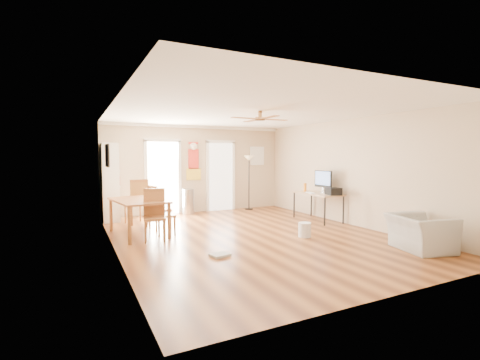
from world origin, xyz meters
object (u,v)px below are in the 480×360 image
trash_can (188,202)px  torchiere_lamp (249,183)px  dining_chair_right_a (160,207)px  bookshelf (109,182)px  dining_chair_far (136,202)px  wastebasket_a (305,230)px  computer_desk (318,207)px  dining_table (139,217)px  dining_chair_near (155,215)px  dining_chair_right_b (167,213)px  armchair (420,233)px  printer (333,191)px

trash_can → torchiere_lamp: bearing=0.0°
dining_chair_right_a → bookshelf: bearing=16.6°
dining_chair_far → wastebasket_a: size_ratio=3.66×
torchiere_lamp → dining_chair_far: bearing=-168.2°
dining_chair_far → computer_desk: bearing=144.3°
dining_table → trash_can: (1.76, 2.04, -0.01)m
dining_table → trash_can: size_ratio=2.08×
dining_chair_near → wastebasket_a: size_ratio=3.37×
dining_chair_right_b → dining_chair_near: dining_chair_near is taller
torchiere_lamp → computer_desk: size_ratio=1.27×
torchiere_lamp → dining_chair_right_b: bearing=-144.7°
trash_can → wastebasket_a: trash_can is taller
dining_chair_far → armchair: dining_chair_far is taller
dining_chair_right_b → dining_chair_far: dining_chair_far is taller
torchiere_lamp → dining_chair_right_a: bearing=-152.6°
trash_can → printer: 4.10m
dining_table → dining_chair_far: 1.32m
bookshelf → dining_table: 2.18m
dining_chair_right_b → torchiere_lamp: size_ratio=0.56×
dining_chair_right_a → dining_chair_near: size_ratio=0.99×
printer → armchair: 2.66m
dining_chair_far → torchiere_lamp: torchiere_lamp is taller
dining_table → dining_chair_right_a: bearing=34.9°
dining_chair_right_a → trash_can: 2.06m
dining_chair_right_a → torchiere_lamp: bearing=-75.0°
dining_table → torchiere_lamp: torchiere_lamp is taller
dining_chair_far → printer: 4.95m
dining_chair_right_b → computer_desk: (3.96, -0.15, -0.11)m
torchiere_lamp → printer: size_ratio=4.80×
wastebasket_a → dining_chair_right_a: bearing=139.9°
torchiere_lamp → armchair: (0.54, -5.52, -0.54)m
dining_chair_far → bookshelf: bearing=-69.1°
dining_table → wastebasket_a: dining_table is taller
dining_chair_near → dining_chair_far: bearing=101.6°
trash_can → computer_desk: size_ratio=0.55×
dining_chair_right_a → dining_chair_right_b: dining_chair_right_a is taller
dining_table → printer: 4.70m
torchiere_lamp → printer: 3.04m
torchiere_lamp → wastebasket_a: (-0.69, -3.78, -0.70)m
dining_chair_far → printer: size_ratio=3.12×
dining_table → dining_chair_far: bearing=82.8°
armchair → dining_chair_near: bearing=70.1°
printer → bookshelf: bearing=164.5°
printer → dining_chair_far: bearing=168.9°
wastebasket_a → armchair: (1.23, -1.73, 0.16)m
torchiere_lamp → computer_desk: torchiere_lamp is taller
trash_can → computer_desk: 3.67m
trash_can → armchair: (2.54, -5.52, -0.05)m
dining_table → dining_chair_far: (0.16, 1.29, 0.17)m
dining_chair_near → printer: bearing=7.7°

